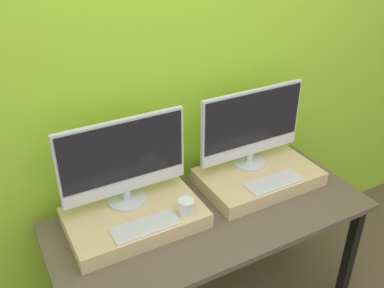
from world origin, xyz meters
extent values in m
cube|color=#9ED12D|center=(0.00, 0.77, 1.30)|extent=(8.00, 0.04, 2.60)
cube|color=brown|center=(0.00, 0.35, 0.70)|extent=(1.61, 0.70, 0.03)
cube|color=black|center=(0.75, 0.06, 0.34)|extent=(0.05, 0.05, 0.68)
cube|color=black|center=(-0.75, 0.64, 0.34)|extent=(0.05, 0.05, 0.68)
cube|color=black|center=(0.75, 0.64, 0.34)|extent=(0.05, 0.05, 0.68)
cube|color=#D6B77F|center=(-0.36, 0.46, 0.75)|extent=(0.64, 0.40, 0.08)
cylinder|color=silver|center=(-0.36, 0.56, 0.80)|extent=(0.19, 0.19, 0.01)
cylinder|color=silver|center=(-0.36, 0.56, 0.83)|extent=(0.04, 0.04, 0.05)
cube|color=silver|center=(-0.36, 0.56, 1.05)|extent=(0.62, 0.02, 0.38)
cube|color=black|center=(-0.36, 0.54, 1.08)|extent=(0.60, 0.00, 0.30)
cube|color=silver|center=(-0.36, 0.54, 0.89)|extent=(0.61, 0.00, 0.06)
cube|color=silver|center=(-0.36, 0.33, 0.80)|extent=(0.31, 0.11, 0.01)
cube|color=silver|center=(-0.36, 0.33, 0.81)|extent=(0.30, 0.10, 0.00)
cylinder|color=white|center=(-0.16, 0.33, 0.83)|extent=(0.08, 0.08, 0.08)
cube|color=#D6B77F|center=(0.36, 0.46, 0.75)|extent=(0.64, 0.40, 0.08)
cylinder|color=silver|center=(0.36, 0.56, 0.80)|extent=(0.19, 0.19, 0.01)
cylinder|color=silver|center=(0.36, 0.56, 0.83)|extent=(0.04, 0.04, 0.05)
cube|color=silver|center=(0.36, 0.56, 1.05)|extent=(0.62, 0.02, 0.38)
cube|color=black|center=(0.36, 0.54, 1.08)|extent=(0.60, 0.00, 0.30)
cube|color=silver|center=(0.36, 0.54, 0.89)|extent=(0.61, 0.00, 0.06)
cube|color=silver|center=(0.36, 0.33, 0.80)|extent=(0.31, 0.11, 0.01)
cube|color=silver|center=(0.36, 0.33, 0.81)|extent=(0.30, 0.10, 0.00)
camera|label=1|loc=(-0.89, -1.09, 2.08)|focal=40.00mm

